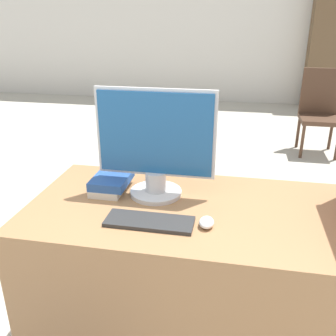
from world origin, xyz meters
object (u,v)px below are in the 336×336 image
at_px(book_stack, 111,183).
at_px(far_chair, 320,109).
at_px(mouse, 207,222).
at_px(keyboard, 149,222).
at_px(monitor, 155,145).

height_order(book_stack, far_chair, far_chair).
bearing_deg(mouse, keyboard, -175.20).
relative_size(mouse, far_chair, 0.09).
height_order(mouse, far_chair, far_chair).
xyz_separation_m(keyboard, book_stack, (-0.25, 0.27, 0.03)).
distance_m(mouse, book_stack, 0.54).
distance_m(monitor, keyboard, 0.35).
xyz_separation_m(book_stack, far_chair, (1.50, 3.00, -0.27)).
xyz_separation_m(monitor, book_stack, (-0.22, 0.00, -0.20)).
height_order(keyboard, far_chair, far_chair).
bearing_deg(keyboard, mouse, 4.80).
height_order(monitor, mouse, monitor).
height_order(keyboard, book_stack, book_stack).
bearing_deg(book_stack, far_chair, 63.50).
bearing_deg(book_stack, keyboard, -46.63).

